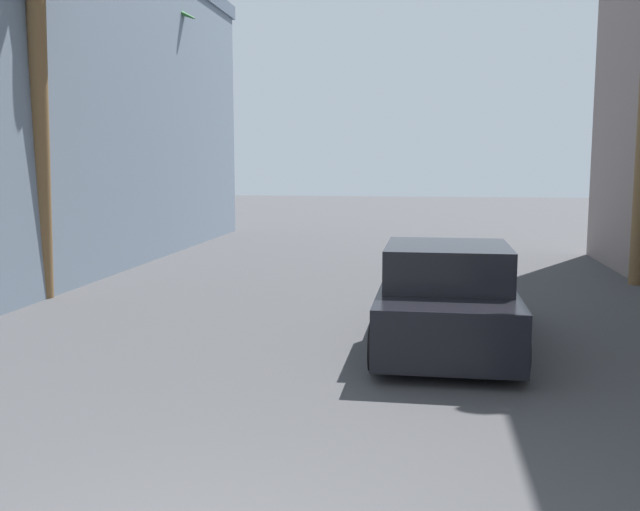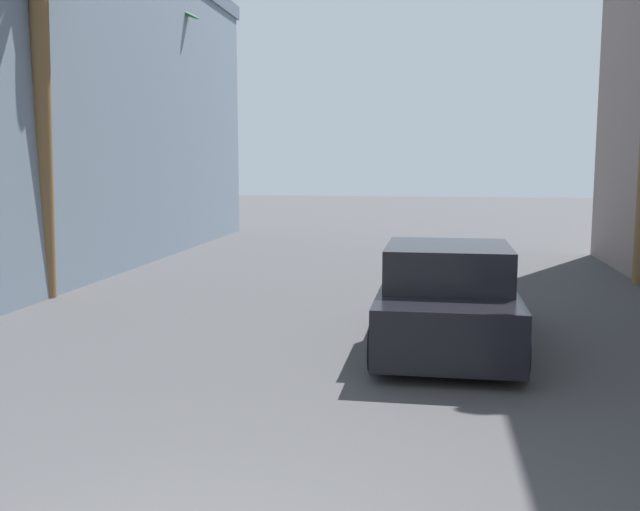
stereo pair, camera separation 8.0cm
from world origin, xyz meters
name	(u,v)px [view 2 (the right image)]	position (x,y,z in m)	size (l,w,h in m)	color
ground_plane	(354,301)	(0.00, 10.00, 0.00)	(87.39, 87.39, 0.00)	#424244
car_lead	(447,299)	(1.74, 6.85, 0.70)	(2.09, 4.68, 1.56)	black
palm_tree_far_left	(169,99)	(-6.80, 18.11, 4.73)	(2.39, 2.33, 7.73)	brown
palm_tree_mid_left	(43,63)	(-6.06, 9.33, 4.67)	(2.83, 2.86, 7.34)	brown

